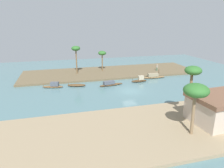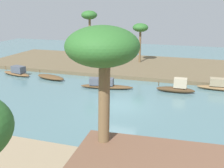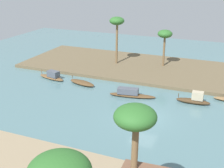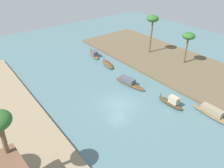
{
  "view_description": "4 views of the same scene",
  "coord_description": "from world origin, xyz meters",
  "px_view_note": "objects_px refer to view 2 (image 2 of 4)",
  "views": [
    {
      "loc": [
        12.49,
        33.96,
        12.6
      ],
      "look_at": [
        2.76,
        -2.75,
        0.75
      ],
      "focal_mm": 32.35,
      "sensor_mm": 36.0,
      "label": 1
    },
    {
      "loc": [
        -6.03,
        20.29,
        7.93
      ],
      "look_at": [
        1.63,
        -2.95,
        0.86
      ],
      "focal_mm": 44.71,
      "sensor_mm": 36.0,
      "label": 2
    },
    {
      "loc": [
        -7.33,
        25.4,
        13.31
      ],
      "look_at": [
        5.02,
        -4.2,
        1.16
      ],
      "focal_mm": 49.01,
      "sensor_mm": 36.0,
      "label": 3
    },
    {
      "loc": [
        -16.06,
        13.59,
        15.88
      ],
      "look_at": [
        3.35,
        -1.55,
        0.78
      ],
      "focal_mm": 34.12,
      "sensor_mm": 36.0,
      "label": 4
    }
  ],
  "objects_px": {
    "sampan_upstream_small": "(177,88)",
    "sampan_downstream_large": "(105,84)",
    "sampan_with_tall_canopy": "(17,72)",
    "palm_tree_left_far": "(89,18)",
    "palm_tree_right_short": "(102,61)",
    "sampan_open_hull": "(51,77)",
    "palm_tree_left_near": "(140,29)"
  },
  "relations": [
    {
      "from": "palm_tree_left_far",
      "to": "palm_tree_left_near",
      "type": "bearing_deg",
      "value": -169.02
    },
    {
      "from": "sampan_upstream_small",
      "to": "sampan_downstream_large",
      "type": "bearing_deg",
      "value": 6.03
    },
    {
      "from": "sampan_with_tall_canopy",
      "to": "sampan_upstream_small",
      "type": "bearing_deg",
      "value": -169.46
    },
    {
      "from": "palm_tree_left_far",
      "to": "sampan_downstream_large",
      "type": "bearing_deg",
      "value": 119.3
    },
    {
      "from": "palm_tree_right_short",
      "to": "sampan_upstream_small",
      "type": "bearing_deg",
      "value": -91.99
    },
    {
      "from": "sampan_with_tall_canopy",
      "to": "palm_tree_left_near",
      "type": "height_order",
      "value": "palm_tree_left_near"
    },
    {
      "from": "sampan_downstream_large",
      "to": "palm_tree_right_short",
      "type": "distance_m",
      "value": 19.27
    },
    {
      "from": "sampan_upstream_small",
      "to": "sampan_downstream_large",
      "type": "xyz_separation_m",
      "value": [
        6.79,
        0.86,
        -0.09
      ]
    },
    {
      "from": "sampan_with_tall_canopy",
      "to": "palm_tree_right_short",
      "type": "bearing_deg",
      "value": 145.62
    },
    {
      "from": "sampan_upstream_small",
      "to": "sampan_downstream_large",
      "type": "distance_m",
      "value": 6.85
    },
    {
      "from": "sampan_open_hull",
      "to": "palm_tree_left_far",
      "type": "bearing_deg",
      "value": -81.99
    },
    {
      "from": "sampan_open_hull",
      "to": "sampan_downstream_large",
      "type": "height_order",
      "value": "sampan_downstream_large"
    },
    {
      "from": "palm_tree_right_short",
      "to": "sampan_downstream_large",
      "type": "bearing_deg",
      "value": -70.33
    },
    {
      "from": "sampan_open_hull",
      "to": "palm_tree_right_short",
      "type": "distance_m",
      "value": 23.43
    },
    {
      "from": "sampan_with_tall_canopy",
      "to": "palm_tree_left_far",
      "type": "height_order",
      "value": "palm_tree_left_far"
    },
    {
      "from": "sampan_upstream_small",
      "to": "palm_tree_left_far",
      "type": "xyz_separation_m",
      "value": [
        12.54,
        -9.38,
        5.71
      ]
    },
    {
      "from": "palm_tree_left_far",
      "to": "palm_tree_right_short",
      "type": "bearing_deg",
      "value": 113.43
    },
    {
      "from": "sampan_upstream_small",
      "to": "sampan_open_hull",
      "type": "relative_size",
      "value": 0.91
    },
    {
      "from": "sampan_upstream_small",
      "to": "sampan_open_hull",
      "type": "distance_m",
      "value": 13.53
    },
    {
      "from": "sampan_downstream_large",
      "to": "palm_tree_left_far",
      "type": "bearing_deg",
      "value": -70.47
    },
    {
      "from": "palm_tree_right_short",
      "to": "palm_tree_left_near",
      "type": "bearing_deg",
      "value": -79.52
    },
    {
      "from": "sampan_downstream_large",
      "to": "palm_tree_left_far",
      "type": "relative_size",
      "value": 0.78
    },
    {
      "from": "sampan_open_hull",
      "to": "palm_tree_left_near",
      "type": "bearing_deg",
      "value": -112.33
    },
    {
      "from": "palm_tree_left_near",
      "to": "palm_tree_left_far",
      "type": "xyz_separation_m",
      "value": [
        6.59,
        1.28,
        1.4
      ]
    },
    {
      "from": "sampan_upstream_small",
      "to": "sampan_with_tall_canopy",
      "type": "relative_size",
      "value": 0.85
    },
    {
      "from": "sampan_downstream_large",
      "to": "sampan_with_tall_canopy",
      "type": "bearing_deg",
      "value": -18.06
    },
    {
      "from": "sampan_open_hull",
      "to": "palm_tree_left_near",
      "type": "distance_m",
      "value": 13.47
    },
    {
      "from": "sampan_downstream_large",
      "to": "palm_tree_left_near",
      "type": "relative_size",
      "value": 1.02
    },
    {
      "from": "sampan_upstream_small",
      "to": "sampan_downstream_large",
      "type": "height_order",
      "value": "sampan_upstream_small"
    },
    {
      "from": "sampan_with_tall_canopy",
      "to": "palm_tree_left_far",
      "type": "distance_m",
      "value": 11.71
    },
    {
      "from": "palm_tree_right_short",
      "to": "sampan_with_tall_canopy",
      "type": "bearing_deg",
      "value": -47.38
    },
    {
      "from": "sampan_upstream_small",
      "to": "palm_tree_right_short",
      "type": "xyz_separation_m",
      "value": [
        0.63,
        18.11,
        5.92
      ]
    }
  ]
}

